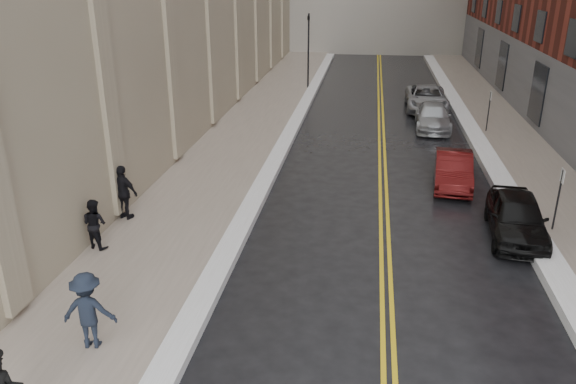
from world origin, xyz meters
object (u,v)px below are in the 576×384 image
(car_black, at_px, (517,217))
(car_silver_near, at_px, (433,117))
(car_silver_far, at_px, (426,98))
(pedestrian_c, at_px, (124,192))
(car_maroon, at_px, (453,170))
(pedestrian_a, at_px, (95,224))
(pedestrian_b, at_px, (88,310))

(car_black, relative_size, car_silver_near, 0.94)
(car_silver_near, xyz_separation_m, car_silver_far, (0.00, 4.32, 0.08))
(car_silver_near, xyz_separation_m, pedestrian_c, (-11.40, -13.80, 0.45))
(car_maroon, relative_size, car_silver_near, 0.90)
(car_black, relative_size, car_maroon, 1.04)
(car_black, relative_size, pedestrian_c, 2.21)
(car_black, xyz_separation_m, car_maroon, (-1.42, 4.45, -0.05))
(car_silver_near, distance_m, pedestrian_c, 17.91)
(car_silver_near, bearing_deg, car_silver_far, 92.24)
(pedestrian_a, bearing_deg, car_black, -149.35)
(car_silver_near, height_order, pedestrian_c, pedestrian_c)
(car_silver_near, height_order, pedestrian_a, pedestrian_a)
(car_silver_far, bearing_deg, pedestrian_b, -110.04)
(car_maroon, bearing_deg, car_silver_near, 95.51)
(car_black, height_order, pedestrian_a, pedestrian_a)
(pedestrian_c, bearing_deg, car_silver_near, -113.05)
(car_black, bearing_deg, pedestrian_c, -171.86)
(pedestrian_a, xyz_separation_m, pedestrian_b, (2.09, -4.53, 0.13))
(car_silver_far, distance_m, pedestrian_a, 23.25)
(car_black, bearing_deg, car_maroon, 112.50)
(pedestrian_b, bearing_deg, car_black, -152.60)
(pedestrian_a, xyz_separation_m, pedestrian_c, (0.00, 2.14, 0.16))
(car_silver_far, height_order, pedestrian_a, pedestrian_a)
(car_silver_near, relative_size, car_silver_far, 0.85)
(car_maroon, height_order, pedestrian_a, pedestrian_a)
(car_maroon, relative_size, car_silver_far, 0.77)
(car_maroon, relative_size, pedestrian_b, 2.19)
(car_silver_far, relative_size, pedestrian_a, 3.33)
(car_black, xyz_separation_m, pedestrian_b, (-10.73, -7.42, 0.36))
(car_silver_far, height_order, pedestrian_b, pedestrian_b)
(car_silver_far, height_order, pedestrian_c, pedestrian_c)
(car_black, distance_m, pedestrian_c, 12.84)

